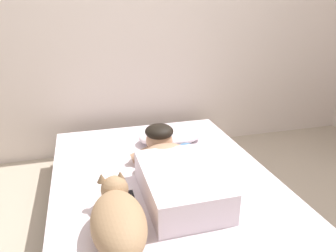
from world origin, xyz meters
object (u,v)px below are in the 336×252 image
(bed, at_px, (166,202))
(person_lying, at_px, (174,170))
(dog, at_px, (118,218))
(cell_phone, at_px, (128,197))
(coffee_cup, at_px, (186,150))
(pillow, at_px, (171,136))

(bed, relative_size, person_lying, 2.26)
(bed, distance_m, dog, 0.61)
(bed, distance_m, cell_phone, 0.33)
(dog, xyz_separation_m, coffee_cup, (0.60, 0.76, -0.07))
(pillow, relative_size, cell_phone, 3.71)
(coffee_cup, xyz_separation_m, cell_phone, (-0.51, -0.45, -0.03))
(pillow, relative_size, person_lying, 0.57)
(dog, distance_m, cell_phone, 0.34)
(pillow, xyz_separation_m, coffee_cup, (0.05, -0.25, -0.02))
(bed, relative_size, pillow, 3.99)
(person_lying, bearing_deg, coffee_cup, 61.22)
(pillow, xyz_separation_m, dog, (-0.55, -1.00, 0.05))
(person_lying, distance_m, dog, 0.53)
(bed, relative_size, cell_phone, 14.82)
(dog, bearing_deg, pillow, 61.38)
(pillow, xyz_separation_m, cell_phone, (-0.45, -0.70, -0.05))
(bed, xyz_separation_m, cell_phone, (-0.26, -0.12, 0.16))
(pillow, bearing_deg, dog, -118.62)
(person_lying, distance_m, coffee_cup, 0.45)
(bed, xyz_separation_m, coffee_cup, (0.25, 0.33, 0.19))
(bed, relative_size, coffee_cup, 16.60)
(dog, height_order, coffee_cup, dog)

